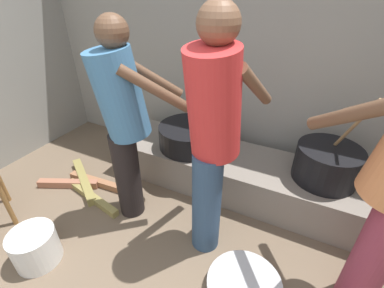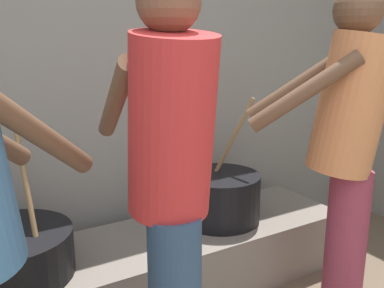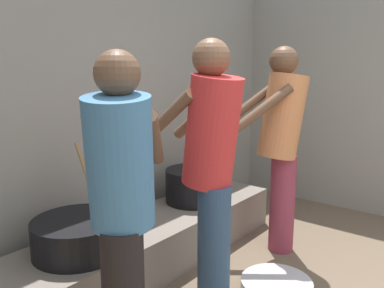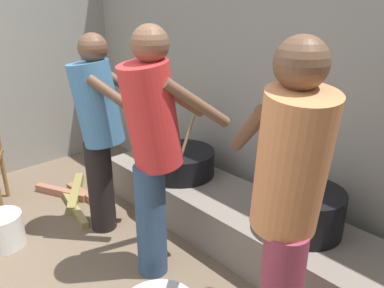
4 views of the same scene
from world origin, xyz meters
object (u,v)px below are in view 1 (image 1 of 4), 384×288
at_px(cook_in_red_shirt, 212,132).
at_px(cooking_pot_secondary, 189,136).
at_px(metal_mixing_bowl, 244,287).
at_px(cooking_pot_main, 327,164).
at_px(cook_in_blue_shirt, 124,118).
at_px(bucket_white_plastic, 35,247).

bearing_deg(cook_in_red_shirt, cooking_pot_secondary, 126.79).
relative_size(cooking_pot_secondary, metal_mixing_bowl, 1.42).
relative_size(cooking_pot_main, cooking_pot_secondary, 1.11).
xyz_separation_m(cook_in_blue_shirt, metal_mixing_bowl, (1.04, -0.29, -0.83)).
relative_size(cooking_pot_secondary, cook_in_blue_shirt, 0.43).
distance_m(cooking_pot_secondary, cook_in_red_shirt, 0.94).
distance_m(cooking_pot_main, cook_in_red_shirt, 1.06).
relative_size(cook_in_blue_shirt, metal_mixing_bowl, 3.29).
bearing_deg(metal_mixing_bowl, cooking_pot_secondary, 132.70).
xyz_separation_m(cooking_pot_main, cooking_pot_secondary, (-1.17, -0.03, -0.04)).
relative_size(cooking_pot_main, cook_in_blue_shirt, 0.48).
height_order(cooking_pot_main, bucket_white_plastic, cooking_pot_main).
bearing_deg(metal_mixing_bowl, cook_in_blue_shirt, 164.48).
xyz_separation_m(cooking_pot_main, cook_in_red_shirt, (-0.69, -0.68, 0.45)).
bearing_deg(bucket_white_plastic, cooking_pot_secondary, 69.10).
bearing_deg(cook_in_blue_shirt, cooking_pot_main, 26.02).
xyz_separation_m(cooking_pot_secondary, bucket_white_plastic, (-0.51, -1.34, -0.33)).
distance_m(bucket_white_plastic, metal_mixing_bowl, 1.43).
xyz_separation_m(cooking_pot_main, metal_mixing_bowl, (-0.32, -0.95, -0.44)).
height_order(cook_in_red_shirt, bucket_white_plastic, cook_in_red_shirt).
distance_m(cooking_pot_main, bucket_white_plastic, 2.20).
relative_size(cook_in_red_shirt, bucket_white_plastic, 5.39).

